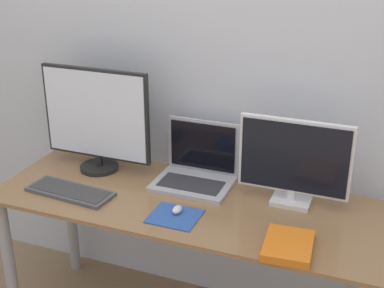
# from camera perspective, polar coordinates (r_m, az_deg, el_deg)

# --- Properties ---
(wall_back) EXTENTS (7.00, 0.05, 2.50)m
(wall_back) POSITION_cam_1_polar(r_m,az_deg,el_deg) (2.41, 2.94, 9.40)
(wall_back) COLOR silver
(wall_back) RESTS_ON ground_plane
(desk) EXTENTS (1.69, 0.62, 0.71)m
(desk) POSITION_cam_1_polar(r_m,az_deg,el_deg) (2.33, -0.38, -8.54)
(desk) COLOR olive
(desk) RESTS_ON ground_plane
(monitor_left) EXTENTS (0.53, 0.18, 0.49)m
(monitor_left) POSITION_cam_1_polar(r_m,az_deg,el_deg) (2.49, -10.19, 2.62)
(monitor_left) COLOR black
(monitor_left) RESTS_ON desk
(monitor_right) EXTENTS (0.46, 0.11, 0.37)m
(monitor_right) POSITION_cam_1_polar(r_m,az_deg,el_deg) (2.20, 10.83, -1.78)
(monitor_right) COLOR silver
(monitor_right) RESTS_ON desk
(laptop) EXTENTS (0.34, 0.26, 0.27)m
(laptop) POSITION_cam_1_polar(r_m,az_deg,el_deg) (2.41, 0.53, -2.58)
(laptop) COLOR #ADADB2
(laptop) RESTS_ON desk
(keyboard) EXTENTS (0.40, 0.18, 0.02)m
(keyboard) POSITION_cam_1_polar(r_m,az_deg,el_deg) (2.38, -12.85, -4.96)
(keyboard) COLOR #4C4C51
(keyboard) RESTS_ON desk
(mousepad) EXTENTS (0.20, 0.18, 0.00)m
(mousepad) POSITION_cam_1_polar(r_m,az_deg,el_deg) (2.15, -1.74, -7.74)
(mousepad) COLOR #2D519E
(mousepad) RESTS_ON desk
(mouse) EXTENTS (0.04, 0.06, 0.03)m
(mouse) POSITION_cam_1_polar(r_m,az_deg,el_deg) (2.16, -1.48, -7.04)
(mouse) COLOR silver
(mouse) RESTS_ON mousepad
(book) EXTENTS (0.19, 0.23, 0.03)m
(book) POSITION_cam_1_polar(r_m,az_deg,el_deg) (1.98, 10.23, -10.62)
(book) COLOR orange
(book) RESTS_ON desk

